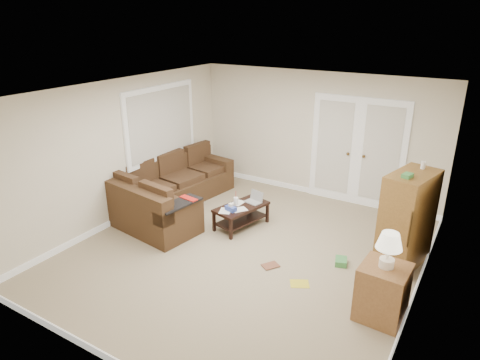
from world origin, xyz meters
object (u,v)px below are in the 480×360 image
Objects in this scene: tv_armoire at (407,219)px; side_cabinet at (383,288)px; coffee_table at (242,215)px; sectional_sofa at (167,194)px.

tv_armoire is 1.33× the size of side_cabinet.
tv_armoire is (2.65, 0.21, 0.51)m from coffee_table.
tv_armoire is (4.20, 0.37, 0.39)m from sectional_sofa.
tv_armoire is at bearing 18.65° from coffee_table.
side_cabinet is (0.04, -1.40, -0.31)m from tv_armoire.
tv_armoire is at bearing 13.34° from sectional_sofa.
side_cabinet is (2.69, -1.19, 0.20)m from coffee_table.
side_cabinet is (4.24, -1.03, 0.08)m from sectional_sofa.
side_cabinet is at bearing -74.59° from tv_armoire.
coffee_table is at bearing 159.02° from side_cabinet.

